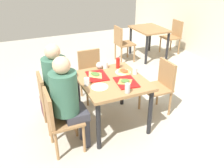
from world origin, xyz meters
The scene contains 25 objects.
ground_plane centered at (0.00, 0.00, -0.01)m, with size 10.00×10.00×0.02m, color #B2AD9E.
main_table centered at (0.00, 0.00, 0.63)m, with size 0.97×0.86×0.73m.
chair_near_left centered at (-0.24, -0.82, 0.49)m, with size 0.40×0.40×0.84m.
chair_near_right centered at (0.24, -0.82, 0.49)m, with size 0.40×0.40×0.84m.
chair_far_side centered at (0.00, 0.82, 0.49)m, with size 0.40×0.40×0.84m.
chair_left_end centered at (-0.87, 0.00, 0.49)m, with size 0.40×0.40×0.84m.
person_in_red centered at (-0.24, -0.68, 0.74)m, with size 0.32×0.42×1.25m.
person_in_brown_jacket centered at (0.24, -0.68, 0.74)m, with size 0.32×0.42×1.25m.
tray_red_near centered at (-0.17, -0.15, 0.74)m, with size 0.36×0.26×0.02m, color #B21414.
tray_red_far centered at (0.17, 0.13, 0.74)m, with size 0.36×0.26×0.02m, color #B21414.
paper_plate_center centered at (-0.15, 0.24, 0.73)m, with size 0.22×0.22×0.01m, color white.
paper_plate_near_edge centered at (0.15, -0.24, 0.73)m, with size 0.22×0.22×0.01m, color white.
pizza_slice_a centered at (-0.19, -0.17, 0.75)m, with size 0.26×0.20×0.02m.
pizza_slice_b centered at (0.17, 0.11, 0.75)m, with size 0.19×0.20×0.02m.
pizza_slice_c centered at (-0.15, 0.26, 0.75)m, with size 0.22×0.17×0.02m.
plastic_cup_a centered at (-0.02, 0.37, 0.78)m, with size 0.07×0.07×0.10m, color white.
plastic_cup_b centered at (0.02, -0.37, 0.78)m, with size 0.07×0.07×0.10m, color white.
plastic_cup_c centered at (-0.39, 0.06, 0.78)m, with size 0.07×0.07×0.10m, color white.
soda_can centered at (0.41, 0.02, 0.79)m, with size 0.07×0.07×0.12m, color #B7BCC6.
condiment_bottle centered at (-0.32, 0.24, 0.81)m, with size 0.06×0.06×0.16m, color red.
foil_bundle centered at (-0.41, -0.02, 0.78)m, with size 0.10×0.10×0.10m, color silver.
handbag centered at (-0.59, -0.83, 0.14)m, with size 0.32×0.16×0.28m, color #592D38.
background_table centered at (-2.17, 1.95, 0.61)m, with size 0.90×0.70×0.73m.
background_chair_near centered at (-2.17, 1.22, 0.49)m, with size 0.40×0.40×0.84m.
background_chair_far centered at (-2.17, 2.68, 0.49)m, with size 0.40×0.40×0.84m.
Camera 1 is at (2.67, -1.19, 2.16)m, focal length 38.33 mm.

